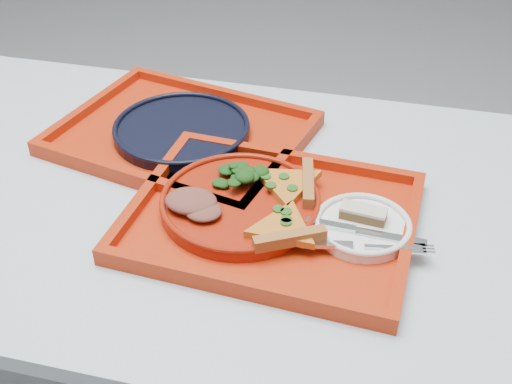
% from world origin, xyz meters
% --- Properties ---
extents(table, '(1.60, 0.80, 0.75)m').
position_xyz_m(table, '(0.00, 0.00, 0.68)').
color(table, silver).
rests_on(table, ground).
extents(tray_main, '(0.47, 0.38, 0.01)m').
position_xyz_m(tray_main, '(0.27, -0.06, 0.76)').
color(tray_main, '#A72208').
rests_on(tray_main, table).
extents(tray_far, '(0.52, 0.44, 0.01)m').
position_xyz_m(tray_far, '(0.04, 0.15, 0.76)').
color(tray_far, '#A72208').
rests_on(tray_far, table).
extents(dinner_plate, '(0.26, 0.26, 0.02)m').
position_xyz_m(dinner_plate, '(0.21, -0.05, 0.77)').
color(dinner_plate, maroon).
rests_on(dinner_plate, tray_main).
extents(side_plate, '(0.15, 0.15, 0.01)m').
position_xyz_m(side_plate, '(0.41, -0.06, 0.77)').
color(side_plate, white).
rests_on(side_plate, tray_main).
extents(navy_plate, '(0.26, 0.26, 0.02)m').
position_xyz_m(navy_plate, '(0.04, 0.15, 0.77)').
color(navy_plate, black).
rests_on(navy_plate, tray_far).
extents(pizza_slice_a, '(0.16, 0.16, 0.02)m').
position_xyz_m(pizza_slice_a, '(0.30, -0.10, 0.79)').
color(pizza_slice_a, gold).
rests_on(pizza_slice_a, dinner_plate).
extents(pizza_slice_b, '(0.15, 0.14, 0.02)m').
position_xyz_m(pizza_slice_b, '(0.28, 0.01, 0.79)').
color(pizza_slice_b, gold).
rests_on(pizza_slice_b, dinner_plate).
extents(salad_heap, '(0.08, 0.07, 0.04)m').
position_xyz_m(salad_heap, '(0.20, -0.00, 0.80)').
color(salad_heap, black).
rests_on(salad_heap, dinner_plate).
extents(meat_portion, '(0.08, 0.07, 0.03)m').
position_xyz_m(meat_portion, '(0.14, -0.08, 0.79)').
color(meat_portion, brown).
rests_on(meat_portion, dinner_plate).
extents(dessert_bar, '(0.07, 0.04, 0.02)m').
position_xyz_m(dessert_bar, '(0.41, -0.04, 0.79)').
color(dessert_bar, '#4C3219').
rests_on(dessert_bar, side_plate).
extents(knife, '(0.19, 0.02, 0.01)m').
position_xyz_m(knife, '(0.42, -0.08, 0.78)').
color(knife, silver).
rests_on(knife, side_plate).
extents(fork, '(0.19, 0.06, 0.01)m').
position_xyz_m(fork, '(0.42, -0.11, 0.78)').
color(fork, silver).
rests_on(fork, side_plate).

